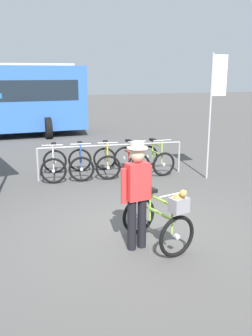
# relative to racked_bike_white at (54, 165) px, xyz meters

# --- Properties ---
(ground_plane) EXTENTS (80.00, 80.00, 0.00)m
(ground_plane) POSITION_rel_racked_bike_white_xyz_m (0.76, -3.74, -0.37)
(ground_plane) COLOR #514F4C
(bike_rack_rail) EXTENTS (3.89, 0.44, 0.88)m
(bike_rack_rail) POSITION_rel_racked_bike_white_xyz_m (1.48, -0.33, 0.32)
(bike_rack_rail) COLOR #99999E
(bike_rack_rail) RESTS_ON ground
(racked_bike_white) EXTENTS (0.85, 1.19, 0.97)m
(racked_bike_white) POSITION_rel_racked_bike_white_xyz_m (0.00, 0.00, 0.00)
(racked_bike_white) COLOR black
(racked_bike_white) RESTS_ON ground
(racked_bike_blue) EXTENTS (0.84, 1.20, 0.97)m
(racked_bike_blue) POSITION_rel_racked_bike_white_xyz_m (0.70, -0.07, 0.00)
(racked_bike_blue) COLOR black
(racked_bike_blue) RESTS_ON ground
(racked_bike_yellow) EXTENTS (0.86, 1.22, 0.98)m
(racked_bike_yellow) POSITION_rel_racked_bike_white_xyz_m (1.39, -0.14, 0.00)
(racked_bike_yellow) COLOR black
(racked_bike_yellow) RESTS_ON ground
(racked_bike_red) EXTENTS (0.71, 1.12, 0.97)m
(racked_bike_red) POSITION_rel_racked_bike_white_xyz_m (2.09, -0.21, 0.00)
(racked_bike_red) COLOR black
(racked_bike_red) RESTS_ON ground
(racked_bike_lime) EXTENTS (0.70, 1.13, 0.97)m
(racked_bike_lime) POSITION_rel_racked_bike_white_xyz_m (2.79, -0.27, 0.00)
(racked_bike_lime) COLOR black
(racked_bike_lime) RESTS_ON ground
(featured_bicycle) EXTENTS (0.89, 1.25, 1.09)m
(featured_bicycle) POSITION_rel_racked_bike_white_xyz_m (0.99, -4.60, 0.12)
(featured_bicycle) COLOR black
(featured_bicycle) RESTS_ON ground
(person_with_featured_bike) EXTENTS (0.53, 0.32, 1.72)m
(person_with_featured_bike) POSITION_rel_racked_bike_white_xyz_m (0.61, -4.51, 0.58)
(person_with_featured_bike) COLOR black
(person_with_featured_bike) RESTS_ON ground
(banner_flag) EXTENTS (0.45, 0.05, 3.20)m
(banner_flag) POSITION_rel_racked_bike_white_xyz_m (3.93, -1.35, 1.86)
(banner_flag) COLOR #B2B2B7
(banner_flag) RESTS_ON ground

